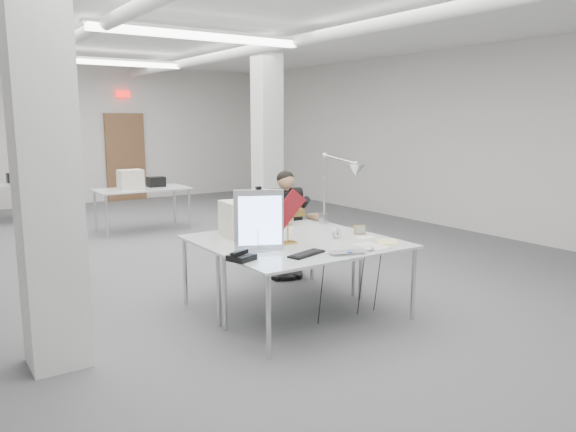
{
  "coord_description": "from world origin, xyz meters",
  "views": [
    {
      "loc": [
        -3.16,
        -6.62,
        1.97
      ],
      "look_at": [
        -0.05,
        -2.0,
        1.0
      ],
      "focal_mm": 35.0,
      "sensor_mm": 36.0,
      "label": 1
    }
  ],
  "objects_px": {
    "office_chair": "(284,233)",
    "beige_monitor": "(242,218)",
    "desk_main": "(322,250)",
    "bankers_lamp": "(288,227)",
    "architect_lamp": "(338,190)",
    "laptop": "(350,254)",
    "desk_phone": "(242,257)",
    "monitor": "(259,220)",
    "seated_person": "(286,207)"
  },
  "relations": [
    {
      "from": "beige_monitor",
      "to": "architect_lamp",
      "type": "height_order",
      "value": "architect_lamp"
    },
    {
      "from": "desk_phone",
      "to": "bankers_lamp",
      "type": "bearing_deg",
      "value": 5.86
    },
    {
      "from": "desk_main",
      "to": "bankers_lamp",
      "type": "height_order",
      "value": "bankers_lamp"
    },
    {
      "from": "office_chair",
      "to": "monitor",
      "type": "xyz_separation_m",
      "value": [
        -1.17,
        -1.34,
        0.48
      ]
    },
    {
      "from": "desk_main",
      "to": "beige_monitor",
      "type": "distance_m",
      "value": 1.02
    },
    {
      "from": "laptop",
      "to": "beige_monitor",
      "type": "relative_size",
      "value": 0.87
    },
    {
      "from": "desk_main",
      "to": "architect_lamp",
      "type": "relative_size",
      "value": 2.13
    },
    {
      "from": "monitor",
      "to": "architect_lamp",
      "type": "bearing_deg",
      "value": 45.08
    },
    {
      "from": "desk_main",
      "to": "bankers_lamp",
      "type": "xyz_separation_m",
      "value": [
        -0.14,
        0.37,
        0.18
      ]
    },
    {
      "from": "office_chair",
      "to": "bankers_lamp",
      "type": "bearing_deg",
      "value": -112.48
    },
    {
      "from": "seated_person",
      "to": "bankers_lamp",
      "type": "relative_size",
      "value": 2.74
    },
    {
      "from": "office_chair",
      "to": "architect_lamp",
      "type": "height_order",
      "value": "architect_lamp"
    },
    {
      "from": "office_chair",
      "to": "architect_lamp",
      "type": "distance_m",
      "value": 1.07
    },
    {
      "from": "bankers_lamp",
      "to": "architect_lamp",
      "type": "bearing_deg",
      "value": 35.2
    },
    {
      "from": "desk_main",
      "to": "bankers_lamp",
      "type": "relative_size",
      "value": 5.39
    },
    {
      "from": "office_chair",
      "to": "architect_lamp",
      "type": "xyz_separation_m",
      "value": [
        0.17,
        -0.85,
        0.62
      ]
    },
    {
      "from": "office_chair",
      "to": "beige_monitor",
      "type": "distance_m",
      "value": 1.23
    },
    {
      "from": "office_chair",
      "to": "desk_phone",
      "type": "distance_m",
      "value": 2.18
    },
    {
      "from": "architect_lamp",
      "to": "seated_person",
      "type": "bearing_deg",
      "value": 102.52
    },
    {
      "from": "office_chair",
      "to": "architect_lamp",
      "type": "relative_size",
      "value": 1.32
    },
    {
      "from": "bankers_lamp",
      "to": "desk_phone",
      "type": "relative_size",
      "value": 1.61
    },
    {
      "from": "laptop",
      "to": "bankers_lamp",
      "type": "bearing_deg",
      "value": 121.06
    },
    {
      "from": "desk_phone",
      "to": "beige_monitor",
      "type": "height_order",
      "value": "beige_monitor"
    },
    {
      "from": "office_chair",
      "to": "seated_person",
      "type": "distance_m",
      "value": 0.35
    },
    {
      "from": "desk_main",
      "to": "monitor",
      "type": "distance_m",
      "value": 0.67
    },
    {
      "from": "laptop",
      "to": "desk_phone",
      "type": "bearing_deg",
      "value": 172.92
    },
    {
      "from": "beige_monitor",
      "to": "monitor",
      "type": "bearing_deg",
      "value": -101.64
    },
    {
      "from": "office_chair",
      "to": "desk_phone",
      "type": "xyz_separation_m",
      "value": [
        -1.49,
        -1.58,
        0.22
      ]
    },
    {
      "from": "desk_main",
      "to": "architect_lamp",
      "type": "height_order",
      "value": "architect_lamp"
    },
    {
      "from": "monitor",
      "to": "laptop",
      "type": "relative_size",
      "value": 1.69
    },
    {
      "from": "monitor",
      "to": "architect_lamp",
      "type": "xyz_separation_m",
      "value": [
        1.33,
        0.49,
        0.14
      ]
    },
    {
      "from": "architect_lamp",
      "to": "bankers_lamp",
      "type": "bearing_deg",
      "value": -156.37
    },
    {
      "from": "bankers_lamp",
      "to": "desk_phone",
      "type": "xyz_separation_m",
      "value": [
        -0.71,
        -0.33,
        -0.14
      ]
    },
    {
      "from": "architect_lamp",
      "to": "desk_phone",
      "type": "bearing_deg",
      "value": -155.41
    },
    {
      "from": "laptop",
      "to": "beige_monitor",
      "type": "bearing_deg",
      "value": 122.13
    },
    {
      "from": "monitor",
      "to": "beige_monitor",
      "type": "relative_size",
      "value": 1.47
    },
    {
      "from": "architect_lamp",
      "to": "monitor",
      "type": "bearing_deg",
      "value": -158.96
    },
    {
      "from": "seated_person",
      "to": "bankers_lamp",
      "type": "height_order",
      "value": "seated_person"
    },
    {
      "from": "seated_person",
      "to": "beige_monitor",
      "type": "height_order",
      "value": "seated_person"
    },
    {
      "from": "monitor",
      "to": "desk_phone",
      "type": "bearing_deg",
      "value": -118.57
    },
    {
      "from": "architect_lamp",
      "to": "laptop",
      "type": "bearing_deg",
      "value": -123.37
    },
    {
      "from": "desk_main",
      "to": "architect_lamp",
      "type": "distance_m",
      "value": 1.19
    },
    {
      "from": "bankers_lamp",
      "to": "office_chair",
      "type": "bearing_deg",
      "value": 70.41
    },
    {
      "from": "beige_monitor",
      "to": "architect_lamp",
      "type": "distance_m",
      "value": 1.17
    },
    {
      "from": "monitor",
      "to": "architect_lamp",
      "type": "distance_m",
      "value": 1.43
    },
    {
      "from": "monitor",
      "to": "seated_person",
      "type": "bearing_deg",
      "value": 72.78
    },
    {
      "from": "desk_main",
      "to": "office_chair",
      "type": "bearing_deg",
      "value": 68.5
    },
    {
      "from": "seated_person",
      "to": "beige_monitor",
      "type": "distance_m",
      "value": 1.15
    },
    {
      "from": "laptop",
      "to": "desk_phone",
      "type": "distance_m",
      "value": 0.98
    },
    {
      "from": "office_chair",
      "to": "desk_phone",
      "type": "height_order",
      "value": "office_chair"
    }
  ]
}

